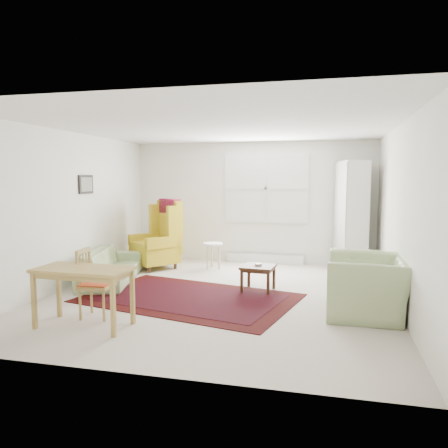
% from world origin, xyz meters
% --- Properties ---
extents(room, '(5.04, 5.54, 2.51)m').
position_xyz_m(room, '(0.02, 0.21, 1.26)').
color(room, beige).
rests_on(room, ground).
extents(rug, '(3.35, 2.54, 0.03)m').
position_xyz_m(rug, '(-0.39, -0.26, 0.01)').
color(rug, black).
rests_on(rug, ground).
extents(sofa, '(1.13, 1.96, 0.74)m').
position_xyz_m(sofa, '(-2.01, 0.44, 0.37)').
color(sofa, '#92A66E').
rests_on(sofa, ground).
extents(armchair, '(1.06, 1.20, 0.91)m').
position_xyz_m(armchair, '(2.10, -0.44, 0.46)').
color(armchair, '#92A66E').
rests_on(armchair, ground).
extents(wingback_chair, '(1.12, 1.13, 1.35)m').
position_xyz_m(wingback_chair, '(-1.72, 1.64, 0.68)').
color(wingback_chair, gold).
rests_on(wingback_chair, ground).
extents(coffee_table, '(0.54, 0.54, 0.40)m').
position_xyz_m(coffee_table, '(0.52, 0.40, 0.20)').
color(coffee_table, '#402313').
rests_on(coffee_table, ground).
extents(stool, '(0.42, 0.42, 0.51)m').
position_xyz_m(stool, '(-0.60, 1.87, 0.26)').
color(stool, white).
rests_on(stool, ground).
extents(cabinet, '(0.63, 0.91, 2.08)m').
position_xyz_m(cabinet, '(1.98, 2.35, 1.04)').
color(cabinet, silver).
rests_on(cabinet, ground).
extents(desk, '(1.13, 0.59, 0.71)m').
position_xyz_m(desk, '(-1.22, -1.71, 0.35)').
color(desk, '#A68743').
rests_on(desk, ground).
extents(desk_chair, '(0.41, 0.41, 0.87)m').
position_xyz_m(desk_chair, '(-1.25, -1.36, 0.44)').
color(desk_chair, '#A68743').
rests_on(desk_chair, ground).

